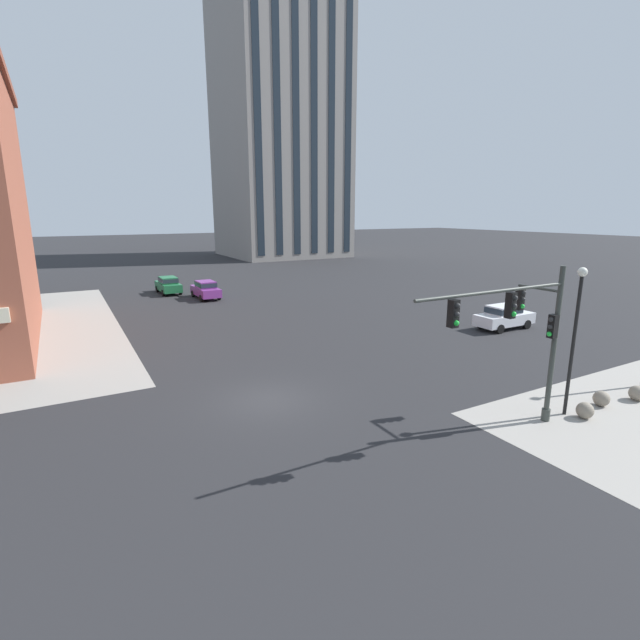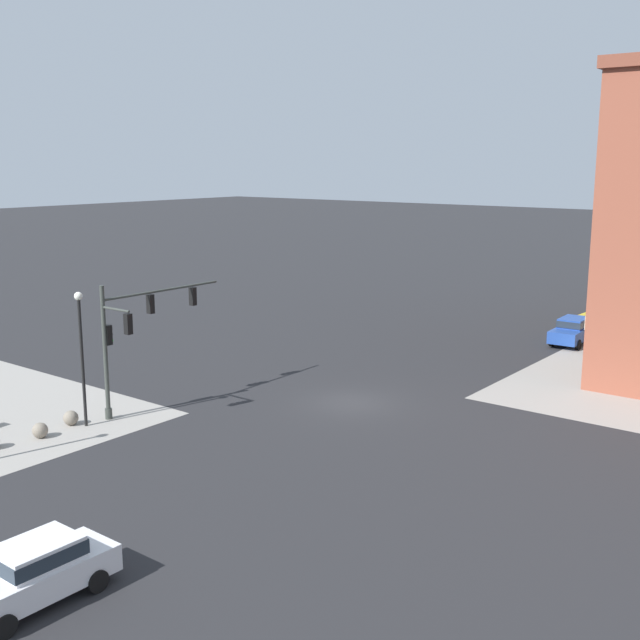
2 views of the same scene
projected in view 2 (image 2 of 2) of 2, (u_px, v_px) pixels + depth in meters
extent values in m
plane|color=#262628|center=(352.00, 403.00, 38.31)|extent=(320.00, 320.00, 0.00)
cylinder|color=#383D38|center=(109.00, 414.00, 35.84)|extent=(0.32, 0.32, 0.50)
cylinder|color=#383D38|center=(105.00, 353.00, 35.28)|extent=(0.20, 0.20, 6.14)
cylinder|color=#383D38|center=(163.00, 290.00, 37.52)|extent=(7.00, 0.12, 0.12)
cylinder|color=#383D38|center=(116.00, 309.00, 34.32)|extent=(0.11, 1.80, 0.11)
cube|color=black|center=(150.00, 304.00, 37.00)|extent=(0.28, 0.28, 0.90)
sphere|color=#282828|center=(148.00, 298.00, 37.04)|extent=(0.18, 0.18, 0.18)
sphere|color=#282828|center=(148.00, 304.00, 37.09)|extent=(0.18, 0.18, 0.18)
sphere|color=green|center=(148.00, 309.00, 37.15)|extent=(0.18, 0.18, 0.18)
cube|color=black|center=(193.00, 296.00, 39.09)|extent=(0.28, 0.28, 0.90)
sphere|color=#282828|center=(190.00, 290.00, 39.13)|extent=(0.18, 0.18, 0.18)
sphere|color=#282828|center=(191.00, 296.00, 39.18)|extent=(0.18, 0.18, 0.18)
sphere|color=green|center=(191.00, 302.00, 39.24)|extent=(0.18, 0.18, 0.18)
cube|color=black|center=(108.00, 335.00, 35.28)|extent=(0.28, 0.28, 0.90)
sphere|color=#282828|center=(111.00, 328.00, 35.34)|extent=(0.18, 0.18, 0.18)
sphere|color=#282828|center=(111.00, 334.00, 35.40)|extent=(0.18, 0.18, 0.18)
sphere|color=green|center=(111.00, 340.00, 35.45)|extent=(0.18, 0.18, 0.18)
cube|color=black|center=(128.00, 324.00, 33.95)|extent=(0.28, 0.28, 0.90)
sphere|color=#282828|center=(125.00, 317.00, 33.99)|extent=(0.18, 0.18, 0.18)
sphere|color=#282828|center=(126.00, 324.00, 34.05)|extent=(0.18, 0.18, 0.18)
sphere|color=green|center=(126.00, 330.00, 34.10)|extent=(0.18, 0.18, 0.18)
sphere|color=gray|center=(71.00, 418.00, 34.99)|extent=(0.66, 0.66, 0.66)
sphere|color=gray|center=(40.00, 430.00, 33.37)|extent=(0.66, 0.66, 0.66)
cylinder|color=black|center=(83.00, 364.00, 34.38)|extent=(0.14, 0.14, 5.66)
sphere|color=white|center=(78.00, 296.00, 33.79)|extent=(0.36, 0.36, 0.36)
cube|color=gold|center=(602.00, 317.00, 55.52)|extent=(4.48, 1.98, 0.76)
cube|color=gold|center=(603.00, 308.00, 55.50)|extent=(2.18, 1.60, 0.60)
cube|color=#232D38|center=(603.00, 308.00, 55.50)|extent=(2.27, 1.64, 0.40)
cylinder|color=black|center=(606.00, 327.00, 54.05)|extent=(0.65, 0.25, 0.64)
cylinder|color=black|center=(582.00, 324.00, 55.12)|extent=(0.65, 0.25, 0.64)
cylinder|color=black|center=(621.00, 321.00, 56.08)|extent=(0.65, 0.25, 0.64)
cylinder|color=black|center=(597.00, 318.00, 57.15)|extent=(0.65, 0.25, 0.64)
cube|color=silver|center=(34.00, 579.00, 20.83)|extent=(4.41, 1.80, 0.76)
cube|color=silver|center=(37.00, 553.00, 20.81)|extent=(2.12, 1.51, 0.60)
cube|color=#232D38|center=(37.00, 553.00, 20.81)|extent=(2.21, 1.55, 0.40)
cylinder|color=black|center=(4.00, 627.00, 19.35)|extent=(0.64, 0.23, 0.64)
cylinder|color=black|center=(97.00, 581.00, 21.45)|extent=(0.64, 0.23, 0.64)
cylinder|color=black|center=(61.00, 562.00, 22.46)|extent=(0.64, 0.23, 0.64)
cube|color=#23479E|center=(572.00, 333.00, 50.41)|extent=(4.47, 1.93, 0.76)
cube|color=#23479E|center=(574.00, 322.00, 50.40)|extent=(2.17, 1.58, 0.60)
cube|color=#232D38|center=(574.00, 322.00, 50.40)|extent=(2.26, 1.62, 0.40)
cylinder|color=black|center=(578.00, 345.00, 48.92)|extent=(0.65, 0.25, 0.64)
cylinder|color=black|center=(552.00, 341.00, 49.87)|extent=(0.65, 0.25, 0.64)
cylinder|color=black|center=(592.00, 337.00, 51.10)|extent=(0.65, 0.25, 0.64)
cylinder|color=black|center=(566.00, 334.00, 52.05)|extent=(0.65, 0.25, 0.64)
cube|color=#1E2833|center=(627.00, 262.00, 44.21)|extent=(1.10, 0.08, 1.50)
cube|color=#1E2833|center=(602.00, 271.00, 40.95)|extent=(1.10, 0.08, 1.50)
cube|color=#1E2833|center=(632.00, 191.00, 43.42)|extent=(1.10, 0.08, 1.50)
cube|color=#1E2833|center=(607.00, 194.00, 40.17)|extent=(1.10, 0.08, 1.50)
cube|color=#1E2833|center=(638.00, 117.00, 42.64)|extent=(1.10, 0.08, 1.50)
cube|color=#1E2833|center=(613.00, 114.00, 39.39)|extent=(1.10, 0.08, 1.50)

